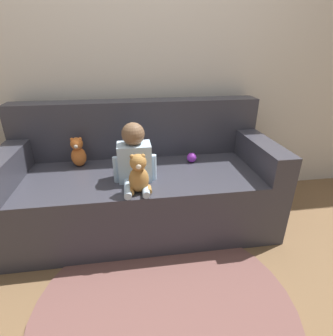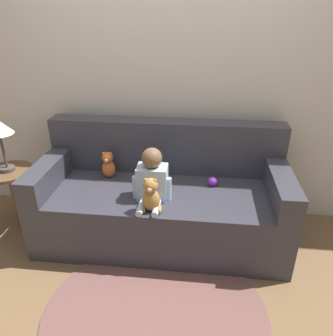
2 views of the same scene
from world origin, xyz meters
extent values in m
plane|color=brown|center=(0.00, 0.00, 0.00)|extent=(12.00, 12.00, 0.00)
cube|color=silver|center=(0.00, 0.50, 1.30)|extent=(8.00, 0.05, 2.60)
cube|color=#383842|center=(0.00, 0.00, 0.23)|extent=(1.92, 0.82, 0.46)
cube|color=#383842|center=(0.00, 0.32, 0.68)|extent=(1.92, 0.18, 0.44)
cube|color=#383842|center=(-0.88, 0.00, 0.56)|extent=(0.16, 0.82, 0.20)
cube|color=#383842|center=(0.88, 0.00, 0.56)|extent=(0.16, 0.82, 0.20)
cube|color=silver|center=(-0.05, -0.14, 0.59)|extent=(0.22, 0.15, 0.25)
sphere|color=brown|center=(-0.05, -0.14, 0.78)|extent=(0.15, 0.15, 0.15)
cylinder|color=silver|center=(-0.10, -0.31, 0.48)|extent=(0.05, 0.19, 0.05)
cylinder|color=silver|center=(0.01, -0.31, 0.48)|extent=(0.05, 0.19, 0.05)
cylinder|color=silver|center=(-0.17, -0.16, 0.55)|extent=(0.04, 0.04, 0.18)
cylinder|color=silver|center=(0.07, -0.16, 0.55)|extent=(0.04, 0.04, 0.18)
ellipsoid|color=#AD7A3D|center=(-0.03, -0.31, 0.54)|extent=(0.12, 0.10, 0.17)
sphere|color=#AD7A3D|center=(-0.03, -0.32, 0.66)|extent=(0.10, 0.10, 0.10)
sphere|color=#AD7A3D|center=(-0.06, -0.32, 0.70)|extent=(0.03, 0.03, 0.03)
sphere|color=#AD7A3D|center=(0.00, -0.32, 0.70)|extent=(0.03, 0.03, 0.03)
sphere|color=beige|center=(-0.03, -0.36, 0.65)|extent=(0.04, 0.04, 0.04)
cylinder|color=#AD7A3D|center=(-0.08, -0.33, 0.48)|extent=(0.04, 0.06, 0.04)
cylinder|color=#AD7A3D|center=(0.02, -0.33, 0.48)|extent=(0.04, 0.06, 0.04)
ellipsoid|color=orange|center=(-0.45, 0.14, 0.53)|extent=(0.11, 0.09, 0.15)
sphere|color=orange|center=(-0.45, 0.13, 0.64)|extent=(0.09, 0.09, 0.09)
sphere|color=orange|center=(-0.48, 0.13, 0.67)|extent=(0.03, 0.03, 0.03)
sphere|color=orange|center=(-0.42, 0.13, 0.67)|extent=(0.03, 0.03, 0.03)
sphere|color=beige|center=(-0.45, 0.10, 0.63)|extent=(0.03, 0.03, 0.03)
sphere|color=purple|center=(0.40, 0.09, 0.50)|extent=(0.07, 0.07, 0.07)
cylinder|color=brown|center=(0.06, -0.78, 0.01)|extent=(1.40, 1.40, 0.01)
cylinder|color=brown|center=(-1.24, 0.00, 0.53)|extent=(0.39, 0.39, 0.02)
cylinder|color=brown|center=(-1.24, 0.00, 0.26)|extent=(0.04, 0.04, 0.52)
cylinder|color=#4C4742|center=(-1.24, 0.00, 0.56)|extent=(0.12, 0.12, 0.03)
cylinder|color=#4C4742|center=(-1.24, 0.00, 0.71)|extent=(0.02, 0.02, 0.28)
camera|label=1|loc=(-0.07, -1.73, 1.28)|focal=28.00mm
camera|label=2|loc=(0.29, -2.19, 1.72)|focal=35.00mm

